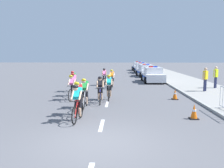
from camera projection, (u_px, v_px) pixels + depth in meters
The scene contains 22 objects.
ground_plane at pixel (97, 142), 7.35m from camera, with size 160.00×160.00×0.00m, color #56565B.
sidewalk_slab at pixel (193, 85), 21.02m from camera, with size 4.25×60.00×0.12m, color gray.
kerb_edge at pixel (170, 85), 21.08m from camera, with size 0.16×60.00×0.13m, color #9E9E99.
lane_markings_centre at pixel (111, 89), 19.03m from camera, with size 0.14×29.60×0.01m.
cyclist_lead at pixel (77, 102), 9.57m from camera, with size 0.44×1.72×1.56m.
cyclist_second at pixel (78, 98), 10.59m from camera, with size 0.42×1.72×1.56m.
cyclist_third at pixel (85, 93), 12.03m from camera, with size 0.43×1.72×1.56m.
cyclist_fourth at pixel (100, 89), 13.21m from camera, with size 0.43×1.72×1.56m.
cyclist_fifth at pixel (72, 87), 14.16m from camera, with size 0.44×1.72×1.56m.
cyclist_sixth at pixel (109, 87), 14.22m from camera, with size 0.42×1.72×1.56m.
cyclist_seventh at pixel (74, 84), 15.55m from camera, with size 0.42×1.72×1.56m.
cyclist_eighth at pixel (73, 81), 17.48m from camera, with size 0.42×1.72×1.56m.
cyclist_ninth at pixel (112, 79), 19.27m from camera, with size 0.43×1.72×1.56m.
cyclist_tenth at pixel (104, 77), 21.09m from camera, with size 0.42×1.72×1.56m.
police_car_nearest at pixel (153, 75), 23.71m from camera, with size 2.08×4.44×1.59m.
police_car_second at pixel (146, 71), 29.94m from camera, with size 2.32×4.55×1.59m.
police_car_third at pixel (141, 68), 35.97m from camera, with size 2.13×4.47×1.59m.
police_car_furthest at pixel (138, 67), 41.94m from camera, with size 2.13×4.46×1.59m.
traffic_cone_mid at pixel (194, 112), 9.97m from camera, with size 0.36×0.36×0.64m.
traffic_cone_far at pixel (175, 94), 14.38m from camera, with size 0.36×0.36×0.64m.
spectator_closest at pixel (216, 76), 18.52m from camera, with size 0.43×0.42×1.68m.
spectator_middle at pixel (205, 78), 16.84m from camera, with size 0.43×0.42×1.68m.
Camera 1 is at (0.66, -7.07, 2.66)m, focal length 38.31 mm.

